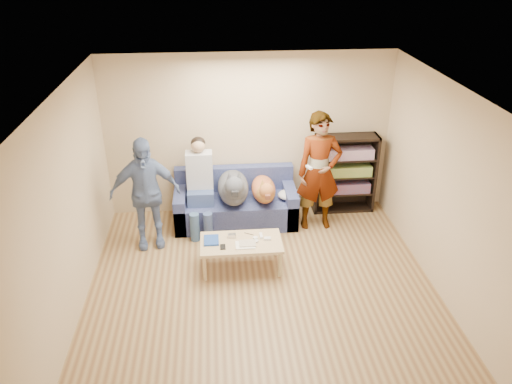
{
  "coord_description": "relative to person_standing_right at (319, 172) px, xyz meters",
  "views": [
    {
      "loc": [
        -0.54,
        -4.9,
        4.07
      ],
      "look_at": [
        0.0,
        1.2,
        0.95
      ],
      "focal_mm": 35.0,
      "sensor_mm": 36.0,
      "label": 1
    }
  ],
  "objects": [
    {
      "name": "person_standing_left",
      "position": [
        -2.57,
        -0.31,
        -0.09
      ],
      "size": [
        1.04,
        0.55,
        1.68
      ],
      "primitive_type": "imported",
      "rotation": [
        0.0,
        0.0,
        0.15
      ],
      "color": "#6882A7",
      "rests_on": "ground"
    },
    {
      "name": "blanket",
      "position": [
        -0.41,
        0.13,
        -0.44
      ],
      "size": [
        0.39,
        0.33,
        0.13
      ],
      "primitive_type": "ellipsoid",
      "color": "silver",
      "rests_on": "sofa"
    },
    {
      "name": "magazine",
      "position": [
        -1.17,
        -1.12,
        -0.49
      ],
      "size": [
        0.22,
        0.17,
        0.01
      ],
      "primitive_type": "cube",
      "color": "#B9AB94",
      "rests_on": "coffee_table"
    },
    {
      "name": "pen_black",
      "position": [
        -1.13,
        -0.86,
        -0.51
      ],
      "size": [
        0.13,
        0.08,
        0.01
      ],
      "primitive_type": "cylinder",
      "rotation": [
        0.0,
        1.57,
        -0.52
      ],
      "color": "black",
      "rests_on": "coffee_table"
    },
    {
      "name": "controller_b",
      "position": [
        -0.89,
        -1.02,
        -0.49
      ],
      "size": [
        0.09,
        0.06,
        0.03
      ],
      "primitive_type": "cube",
      "color": "silver",
      "rests_on": "coffee_table"
    },
    {
      "name": "wall_right",
      "position": [
        1.24,
        -1.82,
        0.37
      ],
      "size": [
        0.0,
        5.0,
        5.0
      ],
      "primitive_type": "plane",
      "rotation": [
        1.57,
        0.0,
        -1.57
      ],
      "color": "tan",
      "rests_on": "ground"
    },
    {
      "name": "ceiling",
      "position": [
        -1.01,
        -1.82,
        1.67
      ],
      "size": [
        5.0,
        5.0,
        0.0
      ],
      "primitive_type": "plane",
      "rotation": [
        3.14,
        0.0,
        0.0
      ],
      "color": "white",
      "rests_on": "ground"
    },
    {
      "name": "person_standing_right",
      "position": [
        0.0,
        0.0,
        0.0
      ],
      "size": [
        0.69,
        0.46,
        1.86
      ],
      "primitive_type": "imported",
      "rotation": [
        0.0,
        0.0,
        0.03
      ],
      "color": "gray",
      "rests_on": "ground"
    },
    {
      "name": "ground",
      "position": [
        -1.01,
        -1.82,
        -0.93
      ],
      "size": [
        5.0,
        5.0,
        0.0
      ],
      "primitive_type": "plane",
      "color": "brown",
      "rests_on": "ground"
    },
    {
      "name": "bookshelf",
      "position": [
        0.54,
        0.51,
        -0.25
      ],
      "size": [
        1.0,
        0.34,
        1.3
      ],
      "color": "black",
      "rests_on": "ground"
    },
    {
      "name": "headphone_cup_a",
      "position": [
        -1.05,
        -1.06,
        -0.5
      ],
      "size": [
        0.07,
        0.07,
        0.02
      ],
      "primitive_type": "cylinder",
      "color": "silver",
      "rests_on": "coffee_table"
    },
    {
      "name": "wall_back",
      "position": [
        -1.01,
        0.68,
        0.37
      ],
      "size": [
        4.5,
        0.0,
        4.5
      ],
      "primitive_type": "plane",
      "rotation": [
        1.57,
        0.0,
        0.0
      ],
      "color": "tan",
      "rests_on": "ground"
    },
    {
      "name": "dog_gray",
      "position": [
        -1.3,
        0.11,
        -0.26
      ],
      "size": [
        0.47,
        1.28,
        0.69
      ],
      "color": "#53565E",
      "rests_on": "sofa"
    },
    {
      "name": "sofa",
      "position": [
        -1.26,
        0.28,
        -0.65
      ],
      "size": [
        1.9,
        0.85,
        0.82
      ],
      "color": "#515B93",
      "rests_on": "ground"
    },
    {
      "name": "person_seated",
      "position": [
        -1.8,
        0.15,
        -0.16
      ],
      "size": [
        0.4,
        0.73,
        1.47
      ],
      "color": "#404E8E",
      "rests_on": "sofa"
    },
    {
      "name": "wallet",
      "position": [
        -1.5,
        -1.16,
        -0.5
      ],
      "size": [
        0.07,
        0.12,
        0.02
      ],
      "primitive_type": "cube",
      "color": "black",
      "rests_on": "coffee_table"
    },
    {
      "name": "pen_orange",
      "position": [
        -1.27,
        -1.2,
        -0.51
      ],
      "size": [
        0.13,
        0.06,
        0.01
      ],
      "primitive_type": "cylinder",
      "rotation": [
        0.0,
        1.57,
        0.35
      ],
      "color": "orange",
      "rests_on": "coffee_table"
    },
    {
      "name": "notebook_blue",
      "position": [
        -1.65,
        -0.99,
        -0.5
      ],
      "size": [
        0.2,
        0.26,
        0.03
      ],
      "primitive_type": "cube",
      "color": "#1B3F94",
      "rests_on": "coffee_table"
    },
    {
      "name": "camera_silver",
      "position": [
        -1.37,
        -0.92,
        -0.48
      ],
      "size": [
        0.11,
        0.06,
        0.05
      ],
      "primitive_type": "cube",
      "color": "silver",
      "rests_on": "coffee_table"
    },
    {
      "name": "headphone_cup_b",
      "position": [
        -1.05,
        -0.98,
        -0.5
      ],
      "size": [
        0.07,
        0.07,
        0.02
      ],
      "primitive_type": "cylinder",
      "color": "silver",
      "rests_on": "coffee_table"
    },
    {
      "name": "controller_a",
      "position": [
        -0.97,
        -0.94,
        -0.49
      ],
      "size": [
        0.04,
        0.13,
        0.03
      ],
      "primitive_type": "cube",
      "color": "white",
      "rests_on": "coffee_table"
    },
    {
      "name": "papers",
      "position": [
        -1.2,
        -1.14,
        -0.5
      ],
      "size": [
        0.26,
        0.2,
        0.02
      ],
      "primitive_type": "cube",
      "color": "white",
      "rests_on": "coffee_table"
    },
    {
      "name": "held_controller",
      "position": [
        -0.2,
        -0.2,
        0.17
      ],
      "size": [
        0.09,
        0.13,
        0.03
      ],
      "primitive_type": "cube",
      "rotation": [
        0.0,
        0.0,
        0.38
      ],
      "color": "white",
      "rests_on": "person_standing_right"
    },
    {
      "name": "wall_left",
      "position": [
        -3.26,
        -1.82,
        0.37
      ],
      "size": [
        0.0,
        5.0,
        5.0
      ],
      "primitive_type": "plane",
      "rotation": [
        1.57,
        0.0,
        1.57
      ],
      "color": "tan",
      "rests_on": "ground"
    },
    {
      "name": "dog_tan",
      "position": [
        -0.82,
        0.1,
        -0.31
      ],
      "size": [
        0.37,
        1.15,
        0.54
      ],
      "color": "#C1673B",
      "rests_on": "sofa"
    },
    {
      "name": "coffee_table",
      "position": [
        -1.25,
        -1.04,
        -0.56
      ],
      "size": [
        1.1,
        0.6,
        0.42
      ],
      "color": "tan",
      "rests_on": "ground"
    }
  ]
}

